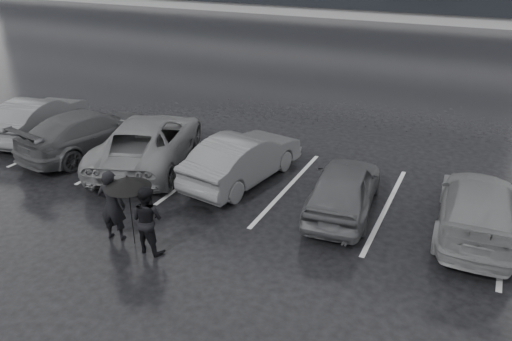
{
  "coord_description": "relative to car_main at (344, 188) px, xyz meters",
  "views": [
    {
      "loc": [
        5.29,
        -9.36,
        6.42
      ],
      "look_at": [
        0.31,
        1.0,
        1.1
      ],
      "focal_mm": 35.0,
      "sensor_mm": 36.0,
      "label": 1
    }
  ],
  "objects": [
    {
      "name": "car_west_b",
      "position": [
        -6.37,
        0.34,
        0.08
      ],
      "size": [
        4.06,
        5.85,
        1.48
      ],
      "primitive_type": "imported",
      "rotation": [
        0.0,
        0.0,
        3.47
      ],
      "color": "#464648",
      "rests_on": "ground"
    },
    {
      "name": "stall_stripes",
      "position": [
        -3.19,
        0.62,
        -0.66
      ],
      "size": [
        19.72,
        5.0,
        0.0
      ],
      "color": "#B7B7BA",
      "rests_on": "ground"
    },
    {
      "name": "car_west_d",
      "position": [
        -11.35,
        0.59,
        0.04
      ],
      "size": [
        2.32,
        4.48,
        1.41
      ],
      "primitive_type": "imported",
      "rotation": [
        0.0,
        0.0,
        3.35
      ],
      "color": "#303033",
      "rests_on": "ground"
    },
    {
      "name": "ground",
      "position": [
        -2.39,
        -1.88,
        -0.66
      ],
      "size": [
        160.0,
        160.0,
        0.0
      ],
      "primitive_type": "plane",
      "color": "black",
      "rests_on": "ground"
    },
    {
      "name": "car_east",
      "position": [
        3.19,
        0.39,
        -0.02
      ],
      "size": [
        2.0,
        4.54,
        1.3
      ],
      "primitive_type": "imported",
      "rotation": [
        0.0,
        0.0,
        3.18
      ],
      "color": "#464648",
      "rests_on": "ground"
    },
    {
      "name": "car_west_a",
      "position": [
        -3.16,
        0.51,
        0.04
      ],
      "size": [
        2.11,
        4.43,
        1.4
      ],
      "primitive_type": "imported",
      "rotation": [
        0.0,
        0.0,
        2.99
      ],
      "color": "#303033",
      "rests_on": "ground"
    },
    {
      "name": "umbrella",
      "position": [
        -3.9,
        -3.61,
        0.93
      ],
      "size": [
        1.03,
        1.03,
        1.75
      ],
      "color": "black",
      "rests_on": "ground"
    },
    {
      "name": "pedestrian_left",
      "position": [
        -4.44,
        -3.6,
        0.21
      ],
      "size": [
        0.71,
        0.55,
        1.75
      ],
      "primitive_type": "imported",
      "rotation": [
        0.0,
        0.0,
        3.36
      ],
      "color": "black",
      "rests_on": "ground"
    },
    {
      "name": "pedestrian_right",
      "position": [
        -3.4,
        -3.68,
        0.14
      ],
      "size": [
        0.81,
        0.65,
        1.61
      ],
      "primitive_type": "imported",
      "rotation": [
        0.0,
        0.0,
        3.09
      ],
      "color": "black",
      "rests_on": "ground"
    },
    {
      "name": "car_main",
      "position": [
        0.0,
        0.0,
        0.0
      ],
      "size": [
        1.97,
        4.04,
        1.33
      ],
      "primitive_type": "imported",
      "rotation": [
        0.0,
        0.0,
        3.25
      ],
      "color": "black",
      "rests_on": "ground"
    },
    {
      "name": "car_west_c",
      "position": [
        -8.71,
        0.28,
        0.04
      ],
      "size": [
        2.77,
        5.11,
        1.41
      ],
      "primitive_type": "imported",
      "rotation": [
        0.0,
        0.0,
        2.97
      ],
      "color": "black",
      "rests_on": "ground"
    }
  ]
}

